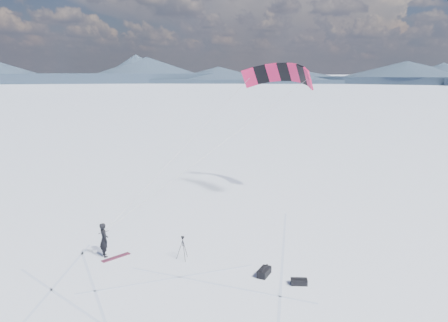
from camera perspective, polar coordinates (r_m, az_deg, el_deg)
ground at (r=20.05m, az=-6.53°, el=-15.10°), size 1800.00×1800.00×0.00m
horizon_hills at (r=18.80m, az=-6.76°, el=-6.14°), size 704.00×704.00×8.28m
snow_tracks at (r=20.17m, az=-5.66°, el=-14.90°), size 17.62×10.25×0.01m
snowkiter at (r=22.93m, az=-15.29°, el=-11.89°), size 0.42×0.64×1.73m
snowboard at (r=22.60m, az=-13.93°, el=-12.11°), size 1.51×0.63×0.04m
tripod at (r=21.60m, az=-5.41°, el=-10.79°), size 0.61×0.55×1.19m
gear_bag_a at (r=20.27m, az=5.26°, el=-14.23°), size 0.93×0.82×0.38m
gear_bag_b at (r=19.70m, az=9.77°, el=-15.25°), size 0.78×0.67×0.32m
power_kite at (r=30.71m, az=7.36°, el=11.00°), size 14.82×6.81×8.31m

